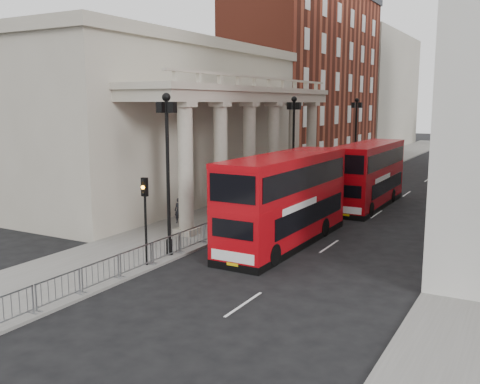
{
  "coord_description": "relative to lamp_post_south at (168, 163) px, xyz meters",
  "views": [
    {
      "loc": [
        15.73,
        -17.8,
        7.93
      ],
      "look_at": [
        0.76,
        9.12,
        2.79
      ],
      "focal_mm": 40.0,
      "sensor_mm": 36.0,
      "label": 1
    }
  ],
  "objects": [
    {
      "name": "pedestrian_c",
      "position": [
        -1.0,
        12.39,
        -3.89
      ],
      "size": [
        0.99,
        0.76,
        1.81
      ],
      "primitive_type": "imported",
      "rotation": [
        0.0,
        0.0,
        6.06
      ],
      "color": "black",
      "rests_on": "sidewalk_west"
    },
    {
      "name": "traffic_light",
      "position": [
        0.1,
        -2.02,
        -1.8
      ],
      "size": [
        0.28,
        0.33,
        4.3
      ],
      "color": "black",
      "rests_on": "sidewalk_west"
    },
    {
      "name": "crowd_barriers",
      "position": [
        0.25,
        -1.77,
        -4.24
      ],
      "size": [
        0.5,
        18.75,
        1.1
      ],
      "color": "gray",
      "rests_on": "sidewalk_west"
    },
    {
      "name": "brick_building",
      "position": [
        -9.9,
        44.0,
        6.09
      ],
      "size": [
        9.0,
        32.0,
        22.0
      ],
      "primitive_type": "cube",
      "color": "maroon",
      "rests_on": "ground"
    },
    {
      "name": "lamp_post_north",
      "position": [
        0.0,
        32.0,
        0.0
      ],
      "size": [
        1.05,
        0.44,
        8.32
      ],
      "color": "black",
      "rests_on": "sidewalk_west"
    },
    {
      "name": "pedestrian_b",
      "position": [
        -3.37,
        10.22,
        -3.9
      ],
      "size": [
        0.95,
        0.79,
        1.78
      ],
      "primitive_type": "imported",
      "rotation": [
        0.0,
        0.0,
        3.29
      ],
      "color": "black",
      "rests_on": "sidewalk_west"
    },
    {
      "name": "portico_building",
      "position": [
        -9.9,
        14.0,
        1.09
      ],
      "size": [
        9.0,
        28.0,
        12.0
      ],
      "primitive_type": "cube",
      "color": "#A39B89",
      "rests_on": "ground"
    },
    {
      "name": "lamp_post_south",
      "position": [
        0.0,
        0.0,
        0.0
      ],
      "size": [
        1.05,
        0.44,
        8.32
      ],
      "color": "black",
      "rests_on": "sidewalk_west"
    },
    {
      "name": "sidewalk_west",
      "position": [
        -2.4,
        26.0,
        -4.85
      ],
      "size": [
        6.0,
        140.0,
        0.12
      ],
      "primitive_type": "cube",
      "color": "slate",
      "rests_on": "ground"
    },
    {
      "name": "pedestrian_a",
      "position": [
        -3.87,
        6.3,
        -3.95
      ],
      "size": [
        0.73,
        0.63,
        1.68
      ],
      "primitive_type": "imported",
      "rotation": [
        0.0,
        0.0,
        0.47
      ],
      "color": "black",
      "rests_on": "sidewalk_west"
    },
    {
      "name": "bus_near",
      "position": [
        4.19,
        5.28,
        -2.25
      ],
      "size": [
        3.0,
        11.83,
        5.09
      ],
      "rotation": [
        0.0,
        0.0,
        -0.01
      ],
      "color": "#B1080F",
      "rests_on": "ground"
    },
    {
      "name": "ground",
      "position": [
        0.6,
        -4.0,
        -4.91
      ],
      "size": [
        260.0,
        260.0,
        0.0
      ],
      "primitive_type": "plane",
      "color": "black",
      "rests_on": "ground"
    },
    {
      "name": "bus_far",
      "position": [
        5.18,
        18.75,
        -2.35
      ],
      "size": [
        2.8,
        11.34,
        4.89
      ],
      "rotation": [
        0.0,
        0.0,
        0.0
      ],
      "color": "#A2070E",
      "rests_on": "ground"
    },
    {
      "name": "lamp_post_mid",
      "position": [
        0.0,
        16.0,
        0.0
      ],
      "size": [
        1.05,
        0.44,
        8.32
      ],
      "color": "black",
      "rests_on": "sidewalk_west"
    },
    {
      "name": "kerb",
      "position": [
        0.55,
        26.0,
        -4.84
      ],
      "size": [
        0.2,
        140.0,
        0.14
      ],
      "primitive_type": "cube",
      "color": "slate",
      "rests_on": "ground"
    },
    {
      "name": "west_building_far",
      "position": [
        -9.9,
        76.0,
        5.09
      ],
      "size": [
        9.0,
        30.0,
        20.0
      ],
      "primitive_type": "cube",
      "color": "#A39B89",
      "rests_on": "ground"
    }
  ]
}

